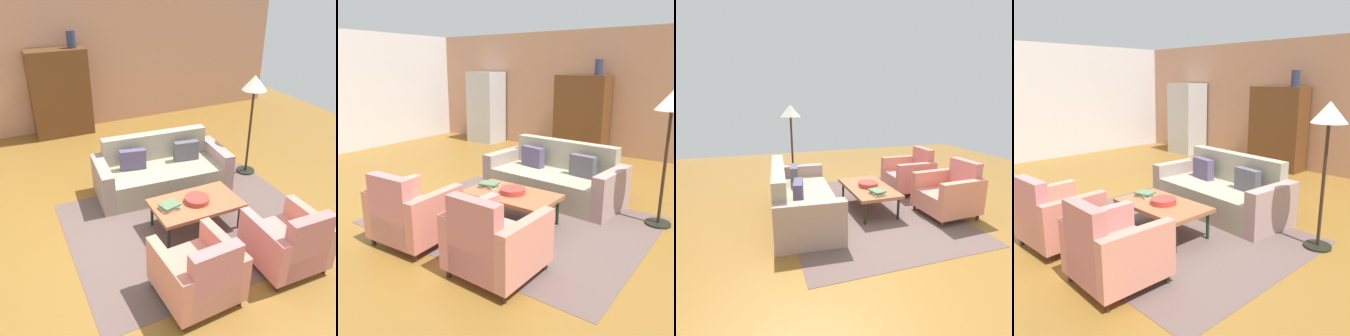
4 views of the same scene
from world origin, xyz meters
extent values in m
plane|color=brown|center=(0.00, 0.00, 0.00)|extent=(11.98, 11.98, 0.00)
cube|color=tan|center=(0.00, 4.25, 1.40)|extent=(9.99, 0.12, 2.80)
cube|color=brown|center=(0.53, -0.23, 0.00)|extent=(3.40, 2.60, 0.01)
cube|color=tan|center=(0.53, 0.82, 0.21)|extent=(1.80, 1.02, 0.42)
cube|color=#9C9580|center=(0.56, 1.18, 0.43)|extent=(1.75, 0.30, 0.86)
cube|color=gray|center=(1.49, 0.76, 0.31)|extent=(0.24, 0.91, 0.62)
cube|color=gray|center=(-0.42, 0.89, 0.31)|extent=(0.24, 0.91, 0.62)
cube|color=#55535B|center=(0.99, 0.89, 0.58)|extent=(0.41, 0.17, 0.32)
cube|color=#504869|center=(0.09, 0.96, 0.58)|extent=(0.42, 0.20, 0.32)
cylinder|color=black|center=(0.00, 0.00, 0.18)|extent=(0.04, 0.04, 0.35)
cylinder|color=black|center=(1.06, 0.00, 0.18)|extent=(0.04, 0.04, 0.35)
cylinder|color=black|center=(0.00, -0.56, 0.18)|extent=(0.04, 0.04, 0.35)
cylinder|color=black|center=(1.06, -0.56, 0.18)|extent=(0.04, 0.04, 0.35)
cube|color=#9E5E3A|center=(0.53, -0.28, 0.38)|extent=(1.20, 0.70, 0.05)
cylinder|color=#2D2819|center=(-0.42, -1.05, 0.05)|extent=(0.05, 0.05, 0.10)
cylinder|color=#361A20|center=(0.26, -1.02, 0.05)|extent=(0.05, 0.05, 0.10)
cylinder|color=#33291E|center=(-0.39, -1.73, 0.05)|extent=(0.05, 0.05, 0.10)
cylinder|color=#3B2221|center=(0.29, -1.70, 0.05)|extent=(0.05, 0.05, 0.10)
cube|color=tan|center=(-0.07, -1.38, 0.25)|extent=(0.60, 0.83, 0.30)
cube|color=#C77675|center=(-0.05, -1.70, 0.49)|extent=(0.57, 0.17, 0.78)
cube|color=tan|center=(-0.41, -1.39, 0.38)|extent=(0.16, 0.80, 0.56)
cube|color=tan|center=(0.27, -1.36, 0.38)|extent=(0.16, 0.80, 0.56)
cylinder|color=#3B1C22|center=(0.80, -1.03, 0.05)|extent=(0.05, 0.05, 0.10)
cylinder|color=#3A2C1E|center=(1.48, -1.04, 0.05)|extent=(0.05, 0.05, 0.10)
cylinder|color=#331A1A|center=(0.79, -1.71, 0.05)|extent=(0.05, 0.05, 0.10)
cylinder|color=#3A2312|center=(1.47, -1.72, 0.05)|extent=(0.05, 0.05, 0.10)
cube|color=tan|center=(1.13, -1.38, 0.25)|extent=(0.58, 0.81, 0.30)
cube|color=#C2726D|center=(1.13, -1.70, 0.49)|extent=(0.56, 0.15, 0.78)
cube|color=tan|center=(0.79, -1.37, 0.38)|extent=(0.14, 0.80, 0.56)
cube|color=tan|center=(1.47, -1.38, 0.38)|extent=(0.14, 0.80, 0.56)
cylinder|color=#B43930|center=(0.55, -0.28, 0.44)|extent=(0.33, 0.33, 0.07)
cube|color=beige|center=(0.15, -0.26, 0.41)|extent=(0.25, 0.18, 0.02)
cube|color=#4D704C|center=(0.15, -0.26, 0.44)|extent=(0.27, 0.21, 0.02)
cube|color=#547551|center=(0.15, -0.26, 0.46)|extent=(0.28, 0.24, 0.02)
cube|color=brown|center=(-0.42, 3.90, 0.90)|extent=(1.20, 0.50, 1.80)
cube|color=#4A341A|center=(-0.72, 4.15, 0.90)|extent=(0.56, 0.01, 1.51)
cube|color=#3D2916|center=(-0.12, 4.15, 0.90)|extent=(0.56, 0.01, 1.51)
cylinder|color=#2B3250|center=(-0.07, 3.90, 1.97)|extent=(0.17, 0.17, 0.33)
cube|color=#B7BABF|center=(-3.14, 3.80, 0.93)|extent=(0.80, 0.70, 1.85)
cylinder|color=#99999E|center=(-3.09, 4.17, 1.02)|extent=(0.02, 0.02, 0.70)
cylinder|color=black|center=(2.13, 0.77, 0.01)|extent=(0.32, 0.32, 0.03)
cylinder|color=#302016|center=(2.13, 0.77, 0.76)|extent=(0.04, 0.04, 1.45)
cone|color=silver|center=(2.13, 0.77, 1.60)|extent=(0.40, 0.40, 0.24)
camera|label=1|loc=(-1.60, -3.95, 3.16)|focal=39.79mm
camera|label=2|loc=(3.09, -3.95, 1.99)|focal=39.05mm
camera|label=3|loc=(-3.45, 1.44, 1.83)|focal=28.88mm
camera|label=4|loc=(3.93, -3.20, 1.95)|focal=39.43mm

